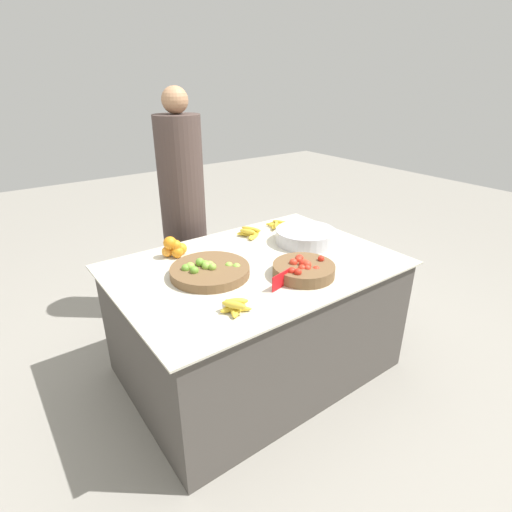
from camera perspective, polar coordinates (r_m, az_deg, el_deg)
ground_plane at (r=2.76m, az=0.00°, el=-15.39°), size 12.00×12.00×0.00m
market_table at (r=2.53m, az=0.00°, el=-8.81°), size 1.63×1.14×0.75m
lime_bowl at (r=2.21m, az=-6.62°, el=-2.09°), size 0.44×0.44×0.09m
tomato_basket at (r=2.21m, az=6.77°, el=-1.92°), size 0.34×0.34×0.10m
orange_pile at (r=2.47m, az=-11.60°, el=1.16°), size 0.16×0.12×0.14m
metal_bowl at (r=2.65m, az=7.08°, el=2.84°), size 0.40×0.40×0.09m
price_sign at (r=2.08m, az=3.69°, el=-3.42°), size 0.15×0.04×0.08m
banana_bunch_back_center at (r=2.75m, az=-0.74°, el=3.34°), size 0.18×0.19×0.06m
banana_bunch_front_right at (r=2.91m, az=3.18°, el=4.47°), size 0.16×0.19×0.05m
banana_bunch_front_center at (r=1.88m, az=-3.09°, el=-7.22°), size 0.15×0.17×0.06m
vendor_person at (r=3.03m, az=-10.24°, el=5.32°), size 0.32×0.32×1.71m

